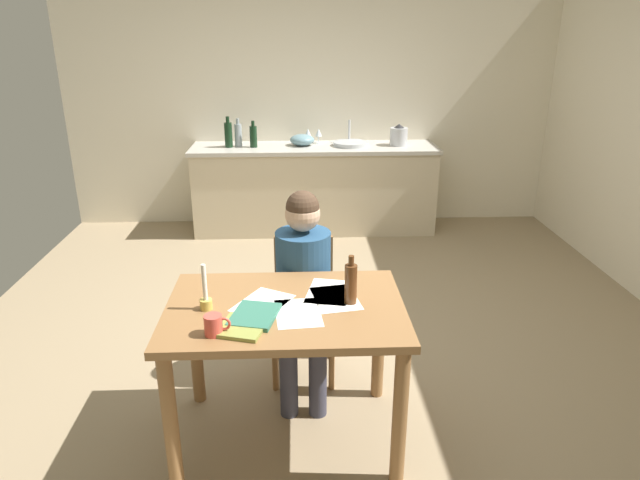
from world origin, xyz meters
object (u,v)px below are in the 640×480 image
Objects in this scene: person_seated at (303,281)px; book_cookery at (242,327)px; coffee_mug at (214,325)px; wine_bottle_on_table at (351,283)px; wine_glass_near_sink at (319,133)px; book_magazine at (255,315)px; bottle_wine_red at (253,136)px; chair_at_table at (304,301)px; candlestick at (206,297)px; bottle_vinegar at (238,135)px; sink_unit at (350,143)px; wine_glass_by_kettle at (308,133)px; bottle_oil at (228,134)px; stovetop_kettle at (399,136)px; dining_table at (286,329)px; mixing_bowl at (302,140)px.

book_cookery is (-0.28, -0.71, 0.11)m from person_seated.
wine_bottle_on_table reaches higher than coffee_mug.
coffee_mug is at bearing -99.33° from wine_glass_near_sink.
bottle_wine_red is at bearing 107.19° from book_magazine.
book_cookery is at bearing -108.38° from chair_at_table.
wine_glass_near_sink reaches higher than book_magazine.
candlestick is at bearing 149.57° from book_cookery.
bottle_wine_red reaches higher than book_magazine.
person_seated reaches higher than coffee_mug.
bottle_wine_red is (0.16, -0.04, -0.01)m from bottle_vinegar.
chair_at_table is 0.85m from book_magazine.
sink_unit is at bearing 93.05° from book_cookery.
wine_glass_near_sink is (0.21, 2.97, 0.33)m from person_seated.
book_cookery is at bearing -95.94° from wine_glass_by_kettle.
coffee_mug is 0.33× the size of sink_unit.
wine_glass_near_sink and wine_glass_by_kettle have the same top height.
sink_unit is (0.94, 3.58, 0.10)m from coffee_mug.
book_cookery is 3.54m from bottle_oil.
wine_bottle_on_table is 3.40m from stovetop_kettle.
wine_glass_by_kettle is at bearing 12.31° from bottle_oil.
candlestick is at bearing -99.34° from wine_glass_by_kettle.
wine_glass_near_sink is at bearing 9.51° from bottle_vinegar.
bottle_oil is (-1.24, -0.03, 0.11)m from sink_unit.
dining_table is 3.49m from wine_glass_by_kettle.
chair_at_table is at bearing -77.05° from bottle_vinegar.
coffee_mug is 3.70m from sink_unit.
chair_at_table is 5.52× the size of wine_glass_near_sink.
book_magazine is 1.63× the size of wine_glass_near_sink.
book_cookery is at bearing -97.64° from wine_glass_near_sink.
stovetop_kettle is at bearing -2.21° from mixing_bowl.
wine_bottle_on_table is 0.69× the size of sink_unit.
mixing_bowl is at bearing 177.79° from stovetop_kettle.
sink_unit is at bearing 73.21° from candlestick.
coffee_mug is 0.47× the size of mixing_bowl.
bottle_vinegar reaches higher than bottle_wine_red.
book_cookery is 3.51m from bottle_wine_red.
sink_unit is at bearing 1.42° from bottle_oil.
chair_at_table is at bearing -90.72° from mixing_bowl.
sink_unit is (1.01, 3.34, 0.08)m from candlestick.
mixing_bowl is 1.15× the size of stovetop_kettle.
chair_at_table is 3.41× the size of wine_bottle_on_table.
chair_at_table is at bearing -80.08° from bottle_wine_red.
stovetop_kettle reaches higher than coffee_mug.
dining_table is 5.41× the size of book_cookery.
bottle_vinegar reaches higher than stovetop_kettle.
stovetop_kettle reaches higher than dining_table.
wine_glass_by_kettle is at bearing 82.34° from coffee_mug.
wine_glass_by_kettle reaches higher than book_magazine.
bottle_vinegar reaches higher than chair_at_table.
candlestick is 0.81× the size of bottle_vinegar.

